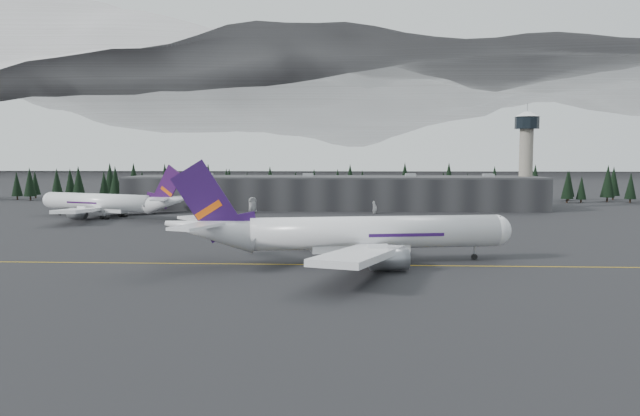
{
  "coord_description": "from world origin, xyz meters",
  "views": [
    {
      "loc": [
        7.05,
        -119.26,
        20.81
      ],
      "look_at": [
        0.0,
        20.0,
        9.0
      ],
      "focal_mm": 35.0,
      "sensor_mm": 36.0,
      "label": 1
    }
  ],
  "objects_px": {
    "control_tower": "(526,149)",
    "gse_vehicle_b": "(375,211)",
    "jet_parked": "(111,203)",
    "terminal": "(334,192)",
    "gse_vehicle_a": "(252,211)",
    "jet_main": "(346,234)"
  },
  "relations": [
    {
      "from": "jet_parked",
      "to": "gse_vehicle_b",
      "type": "bearing_deg",
      "value": -145.46
    },
    {
      "from": "control_tower",
      "to": "jet_main",
      "type": "relative_size",
      "value": 0.56
    },
    {
      "from": "control_tower",
      "to": "jet_main",
      "type": "height_order",
      "value": "control_tower"
    },
    {
      "from": "control_tower",
      "to": "gse_vehicle_b",
      "type": "xyz_separation_m",
      "value": [
        -59.63,
        -24.64,
        -22.62
      ]
    },
    {
      "from": "jet_main",
      "to": "control_tower",
      "type": "bearing_deg",
      "value": 51.08
    },
    {
      "from": "terminal",
      "to": "gse_vehicle_b",
      "type": "xyz_separation_m",
      "value": [
        15.37,
        -21.64,
        -5.52
      ]
    },
    {
      "from": "control_tower",
      "to": "jet_main",
      "type": "distance_m",
      "value": 145.98
    },
    {
      "from": "gse_vehicle_a",
      "to": "jet_main",
      "type": "bearing_deg",
      "value": -99.48
    },
    {
      "from": "jet_main",
      "to": "gse_vehicle_a",
      "type": "bearing_deg",
      "value": 98.24
    },
    {
      "from": "control_tower",
      "to": "jet_parked",
      "type": "xyz_separation_m",
      "value": [
        -147.9,
        -44.73,
        -18.36
      ]
    },
    {
      "from": "control_tower",
      "to": "gse_vehicle_b",
      "type": "bearing_deg",
      "value": -157.55
    },
    {
      "from": "control_tower",
      "to": "gse_vehicle_a",
      "type": "height_order",
      "value": "control_tower"
    },
    {
      "from": "jet_parked",
      "to": "gse_vehicle_b",
      "type": "distance_m",
      "value": 90.63
    },
    {
      "from": "control_tower",
      "to": "jet_parked",
      "type": "bearing_deg",
      "value": -163.17
    },
    {
      "from": "jet_parked",
      "to": "gse_vehicle_b",
      "type": "height_order",
      "value": "jet_parked"
    },
    {
      "from": "terminal",
      "to": "gse_vehicle_a",
      "type": "relative_size",
      "value": 27.62
    },
    {
      "from": "gse_vehicle_b",
      "to": "terminal",
      "type": "bearing_deg",
      "value": -144.85
    },
    {
      "from": "jet_main",
      "to": "jet_parked",
      "type": "bearing_deg",
      "value": 123.2
    },
    {
      "from": "terminal",
      "to": "jet_main",
      "type": "distance_m",
      "value": 124.53
    },
    {
      "from": "jet_parked",
      "to": "control_tower",
      "type": "bearing_deg",
      "value": -141.46
    },
    {
      "from": "control_tower",
      "to": "gse_vehicle_a",
      "type": "distance_m",
      "value": 109.01
    },
    {
      "from": "control_tower",
      "to": "gse_vehicle_a",
      "type": "relative_size",
      "value": 6.51
    }
  ]
}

